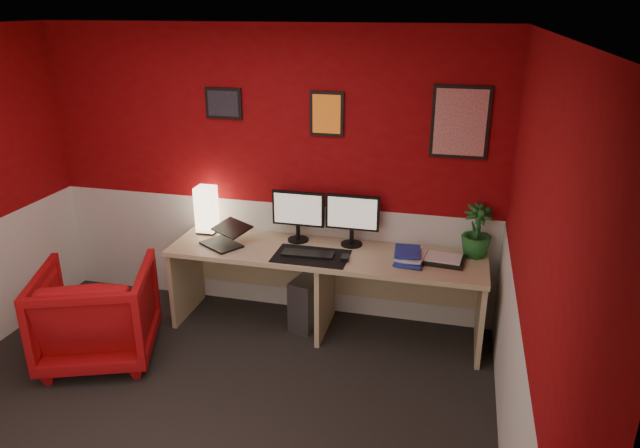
{
  "coord_description": "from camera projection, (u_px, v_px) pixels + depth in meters",
  "views": [
    {
      "loc": [
        1.6,
        -2.84,
        2.64
      ],
      "look_at": [
        0.6,
        1.21,
        1.05
      ],
      "focal_mm": 32.64,
      "sensor_mm": 36.0,
      "label": 1
    }
  ],
  "objects": [
    {
      "name": "laptop",
      "position": [
        221.0,
        233.0,
        4.84
      ],
      "size": [
        0.4,
        0.37,
        0.22
      ],
      "primitive_type": "cube",
      "rotation": [
        0.0,
        0.0,
        -0.56
      ],
      "color": "black",
      "rests_on": "desk"
    },
    {
      "name": "shoji_lamp",
      "position": [
        207.0,
        211.0,
        5.1
      ],
      "size": [
        0.16,
        0.16,
        0.4
      ],
      "primitive_type": "cube",
      "color": "#FFE5B2",
      "rests_on": "desk"
    },
    {
      "name": "art_left",
      "position": [
        224.0,
        103.0,
        4.87
      ],
      "size": [
        0.32,
        0.02,
        0.26
      ],
      "primitive_type": "cube",
      "color": "black",
      "rests_on": "wall_back"
    },
    {
      "name": "book_top",
      "position": [
        395.0,
        251.0,
        4.62
      ],
      "size": [
        0.22,
        0.28,
        0.03
      ],
      "primitive_type": "imported",
      "rotation": [
        0.0,
        0.0,
        0.08
      ],
      "color": "#21319A",
      "rests_on": "book_middle"
    },
    {
      "name": "monitor_left",
      "position": [
        298.0,
        209.0,
        4.88
      ],
      "size": [
        0.45,
        0.06,
        0.58
      ],
      "primitive_type": "cube",
      "color": "black",
      "rests_on": "desk"
    },
    {
      "name": "pc_tower",
      "position": [
        310.0,
        300.0,
        5.05
      ],
      "size": [
        0.3,
        0.48,
        0.45
      ],
      "primitive_type": "cube",
      "rotation": [
        0.0,
        0.0,
        -0.24
      ],
      "color": "#99999E",
      "rests_on": "ground"
    },
    {
      "name": "desk_mat",
      "position": [
        311.0,
        256.0,
        4.67
      ],
      "size": [
        0.6,
        0.38,
        0.01
      ],
      "primitive_type": "cube",
      "color": "black",
      "rests_on": "desk"
    },
    {
      "name": "armchair",
      "position": [
        97.0,
        313.0,
        4.52
      ],
      "size": [
        1.07,
        1.08,
        0.77
      ],
      "primitive_type": "imported",
      "rotation": [
        0.0,
        0.0,
        3.5
      ],
      "color": "#A80D0F",
      "rests_on": "ground"
    },
    {
      "name": "zen_tray",
      "position": [
        442.0,
        260.0,
        4.57
      ],
      "size": [
        0.37,
        0.28,
        0.03
      ],
      "primitive_type": "cube",
      "rotation": [
        0.0,
        0.0,
        -0.1
      ],
      "color": "black",
      "rests_on": "desk"
    },
    {
      "name": "monitor_right",
      "position": [
        352.0,
        212.0,
        4.79
      ],
      "size": [
        0.45,
        0.06,
        0.58
      ],
      "primitive_type": "cube",
      "color": "black",
      "rests_on": "desk"
    },
    {
      "name": "potted_plant",
      "position": [
        477.0,
        231.0,
        4.61
      ],
      "size": [
        0.29,
        0.29,
        0.43
      ],
      "primitive_type": "imported",
      "rotation": [
        0.0,
        0.0,
        0.23
      ],
      "color": "#19591E",
      "rests_on": "desk"
    },
    {
      "name": "book_middle",
      "position": [
        398.0,
        254.0,
        4.63
      ],
      "size": [
        0.25,
        0.31,
        0.02
      ],
      "primitive_type": "imported",
      "rotation": [
        0.0,
        0.0,
        -0.13
      ],
      "color": "silver",
      "rests_on": "book_bottom"
    },
    {
      "name": "wall_right",
      "position": [
        528.0,
        292.0,
        2.98
      ],
      "size": [
        0.01,
        3.5,
        2.5
      ],
      "primitive_type": "cube",
      "color": "maroon",
      "rests_on": "ground"
    },
    {
      "name": "ceiling",
      "position": [
        151.0,
        32.0,
        2.98
      ],
      "size": [
        4.0,
        3.5,
        0.01
      ],
      "primitive_type": "cube",
      "color": "white",
      "rests_on": "ground"
    },
    {
      "name": "desk",
      "position": [
        325.0,
        292.0,
        4.89
      ],
      "size": [
        2.6,
        0.65,
        0.73
      ],
      "primitive_type": "cube",
      "color": "tan",
      "rests_on": "ground"
    },
    {
      "name": "wall_back",
      "position": [
        268.0,
        175.0,
        5.02
      ],
      "size": [
        4.0,
        0.01,
        2.5
      ],
      "primitive_type": "cube",
      "color": "maroon",
      "rests_on": "ground"
    },
    {
      "name": "book_bottom",
      "position": [
        397.0,
        259.0,
        4.6
      ],
      "size": [
        0.25,
        0.32,
        0.03
      ],
      "primitive_type": "imported",
      "rotation": [
        0.0,
        0.0,
        -0.11
      ],
      "color": "#21319A",
      "rests_on": "desk"
    },
    {
      "name": "art_center",
      "position": [
        327.0,
        114.0,
        4.69
      ],
      "size": [
        0.28,
        0.02,
        0.36
      ],
      "primitive_type": "cube",
      "color": "orange",
      "rests_on": "wall_back"
    },
    {
      "name": "ground",
      "position": [
        190.0,
        426.0,
        3.87
      ],
      "size": [
        4.0,
        3.5,
        0.01
      ],
      "primitive_type": "cube",
      "color": "black",
      "rests_on": "ground"
    },
    {
      "name": "keyboard",
      "position": [
        308.0,
        254.0,
        4.69
      ],
      "size": [
        0.43,
        0.16,
        0.02
      ],
      "primitive_type": "cube",
      "rotation": [
        0.0,
        0.0,
        0.05
      ],
      "color": "black",
      "rests_on": "desk_mat"
    },
    {
      "name": "wainscot_right",
      "position": [
        510.0,
        411.0,
        3.25
      ],
      "size": [
        0.01,
        3.5,
        1.0
      ],
      "primitive_type": "cube",
      "color": "silver",
      "rests_on": "ground"
    },
    {
      "name": "art_right",
      "position": [
        460.0,
        122.0,
        4.46
      ],
      "size": [
        0.44,
        0.02,
        0.56
      ],
      "primitive_type": "cube",
      "color": "red",
      "rests_on": "wall_back"
    },
    {
      "name": "wainscot_back",
      "position": [
        270.0,
        254.0,
        5.28
      ],
      "size": [
        4.0,
        0.01,
        1.0
      ],
      "primitive_type": "cube",
      "color": "silver",
      "rests_on": "ground"
    },
    {
      "name": "mouse",
      "position": [
        345.0,
        258.0,
        4.6
      ],
      "size": [
        0.07,
        0.1,
        0.03
      ],
      "primitive_type": "cube",
      "rotation": [
        0.0,
        0.0,
        0.09
      ],
      "color": "black",
      "rests_on": "desk_mat"
    }
  ]
}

